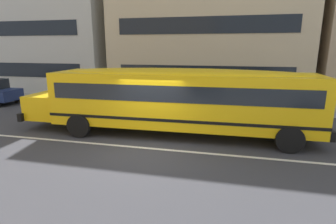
# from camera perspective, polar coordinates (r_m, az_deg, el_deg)

# --- Properties ---
(ground_plane) EXTENTS (400.00, 400.00, 0.00)m
(ground_plane) POSITION_cam_1_polar(r_m,az_deg,el_deg) (10.18, -4.65, -7.68)
(ground_plane) COLOR #38383D
(sidewalk_far) EXTENTS (120.00, 3.00, 0.01)m
(sidewalk_far) POSITION_cam_1_polar(r_m,az_deg,el_deg) (17.68, 3.28, 1.58)
(sidewalk_far) COLOR gray
(sidewalk_far) RESTS_ON ground_plane
(lane_centreline) EXTENTS (110.00, 0.16, 0.01)m
(lane_centreline) POSITION_cam_1_polar(r_m,az_deg,el_deg) (10.18, -4.65, -7.66)
(lane_centreline) COLOR silver
(lane_centreline) RESTS_ON ground_plane
(school_bus) EXTENTS (12.77, 3.03, 2.84)m
(school_bus) POSITION_cam_1_polar(r_m,az_deg,el_deg) (11.32, 1.63, 3.43)
(school_bus) COLOR yellow
(school_bus) RESTS_ON ground_plane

